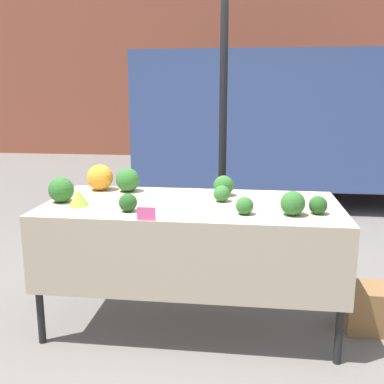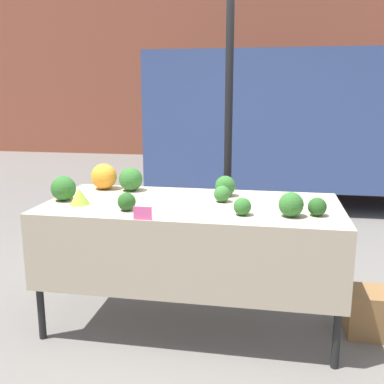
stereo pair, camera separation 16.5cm
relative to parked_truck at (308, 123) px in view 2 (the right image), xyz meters
The scene contains 17 objects.
ground_plane 4.45m from the parked_truck, 104.80° to the right, with size 40.00×40.00×0.00m, color slate.
building_facade 5.51m from the parked_truck, 102.27° to the left, with size 16.00×0.60×6.44m.
tent_pole 3.33m from the parked_truck, 106.21° to the right, with size 0.07×0.07×2.45m.
parked_truck is the anchor object (origin of this frame).
market_table 4.37m from the parked_truck, 104.55° to the right, with size 2.10×0.99×0.92m.
orange_cauliflower 4.24m from the parked_truck, 116.38° to the right, with size 0.21×0.21×0.21m.
romanesco_head 4.71m from the parked_truck, 113.36° to the right, with size 0.14×0.14×0.11m.
broccoli_head_0 4.17m from the parked_truck, 113.31° to the right, with size 0.19×0.19×0.19m.
broccoli_head_1 3.98m from the parked_truck, 102.82° to the right, with size 0.16×0.16×0.16m.
broccoli_head_2 4.67m from the parked_truck, 108.57° to the right, with size 0.12×0.12×0.12m.
broccoli_head_3 4.46m from the parked_truck, 99.25° to the right, with size 0.12×0.12×0.12m.
broccoli_head_4 4.40m from the parked_truck, 95.34° to the right, with size 0.16×0.16×0.16m.
broccoli_head_5 4.34m from the parked_truck, 93.22° to the right, with size 0.12×0.12×0.12m.
broccoli_head_6 4.17m from the parked_truck, 102.27° to the right, with size 0.12×0.12×0.12m.
broccoli_head_7 4.69m from the parked_truck, 115.63° to the right, with size 0.18×0.18×0.18m.
price_sign 4.81m from the parked_truck, 105.93° to the right, with size 0.12×0.01×0.08m.
produce_crate 4.24m from the parked_truck, 86.08° to the right, with size 0.51×0.30×0.32m.
Camera 2 is at (0.55, -3.07, 1.69)m, focal length 42.00 mm.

